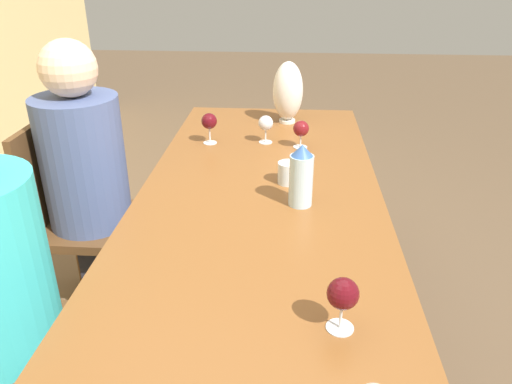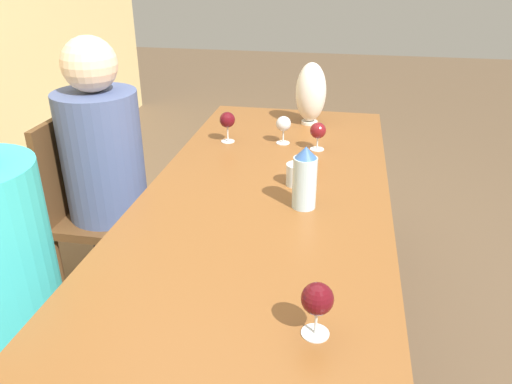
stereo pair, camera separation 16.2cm
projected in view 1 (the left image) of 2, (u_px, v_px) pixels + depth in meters
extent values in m
plane|color=brown|center=(259.00, 353.00, 2.14)|extent=(14.00, 14.00, 0.00)
cube|color=brown|center=(259.00, 202.00, 1.82)|extent=(2.24, 0.90, 0.04)
cylinder|color=brown|center=(331.00, 181.00, 2.88)|extent=(0.07, 0.07, 0.71)
cylinder|color=brown|center=(211.00, 178.00, 2.93)|extent=(0.07, 0.07, 0.71)
cylinder|color=silver|center=(301.00, 181.00, 1.72)|extent=(0.08, 0.08, 0.18)
cone|color=#33599E|center=(302.00, 150.00, 1.67)|extent=(0.07, 0.07, 0.04)
cylinder|color=silver|center=(288.00, 173.00, 1.91)|extent=(0.08, 0.08, 0.08)
cylinder|color=silver|center=(287.00, 121.00, 2.60)|extent=(0.08, 0.08, 0.01)
ellipsoid|color=silver|center=(288.00, 91.00, 2.53)|extent=(0.15, 0.15, 0.30)
cylinder|color=silver|center=(266.00, 142.00, 2.33)|extent=(0.06, 0.06, 0.00)
cylinder|color=silver|center=(266.00, 135.00, 2.31)|extent=(0.01, 0.01, 0.06)
sphere|color=silver|center=(266.00, 123.00, 2.29)|extent=(0.07, 0.07, 0.07)
cylinder|color=silver|center=(300.00, 147.00, 2.27)|extent=(0.06, 0.06, 0.00)
cylinder|color=silver|center=(301.00, 141.00, 2.26)|extent=(0.01, 0.01, 0.06)
sphere|color=maroon|center=(301.00, 129.00, 2.23)|extent=(0.07, 0.07, 0.07)
cylinder|color=silver|center=(210.00, 143.00, 2.32)|extent=(0.06, 0.06, 0.00)
cylinder|color=silver|center=(210.00, 135.00, 2.30)|extent=(0.01, 0.01, 0.07)
sphere|color=#510C14|center=(209.00, 121.00, 2.28)|extent=(0.07, 0.07, 0.07)
cylinder|color=silver|center=(340.00, 328.00, 1.18)|extent=(0.07, 0.07, 0.00)
cylinder|color=silver|center=(341.00, 316.00, 1.17)|extent=(0.01, 0.01, 0.07)
sphere|color=#510C14|center=(343.00, 294.00, 1.14)|extent=(0.08, 0.08, 0.08)
cube|color=brown|center=(2.00, 348.00, 1.55)|extent=(0.44, 0.44, 0.04)
cylinder|color=brown|center=(95.00, 362.00, 1.81)|extent=(0.04, 0.04, 0.43)
cube|color=brown|center=(94.00, 225.00, 2.24)|extent=(0.44, 0.44, 0.04)
cube|color=brown|center=(41.00, 174.00, 2.15)|extent=(0.40, 0.03, 0.44)
cylinder|color=brown|center=(128.00, 294.00, 2.16)|extent=(0.04, 0.04, 0.43)
cylinder|color=brown|center=(151.00, 248.00, 2.50)|extent=(0.04, 0.04, 0.43)
cylinder|color=brown|center=(43.00, 291.00, 2.19)|extent=(0.04, 0.04, 0.43)
cylinder|color=brown|center=(77.00, 245.00, 2.53)|extent=(0.04, 0.04, 0.43)
cube|color=#2D2D38|center=(113.00, 265.00, 2.33)|extent=(0.26, 0.19, 0.47)
cylinder|color=#475684|center=(83.00, 162.00, 2.11)|extent=(0.35, 0.35, 0.57)
sphere|color=beige|center=(68.00, 68.00, 1.94)|extent=(0.23, 0.23, 0.23)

